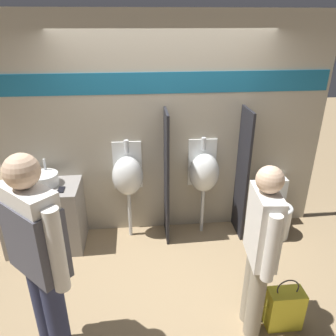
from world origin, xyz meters
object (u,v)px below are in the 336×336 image
object	(u,v)px
cell_phone	(61,190)
sink_basin	(44,179)
toilet	(275,212)
urinal_far	(204,172)
person_in_vest	(38,252)
shopping_bag	(284,308)
person_with_lanyard	(260,247)
urinal_near_counter	(128,176)

from	to	relation	value
cell_phone	sink_basin	bearing A→B (deg)	142.70
cell_phone	toilet	world-z (taller)	toilet
urinal_far	person_in_vest	distance (m)	2.25
urinal_far	toilet	xyz separation A→B (m)	(0.94, -0.14, -0.55)
sink_basin	shopping_bag	size ratio (longest dim) A/B	0.61
person_with_lanyard	shopping_bag	size ratio (longest dim) A/B	3.00
person_in_vest	urinal_near_counter	bearing A→B (deg)	-66.66
urinal_near_counter	person_in_vest	distance (m)	1.74
toilet	person_with_lanyard	xyz separation A→B (m)	(-0.78, -1.39, 0.59)
sink_basin	urinal_near_counter	bearing A→B (deg)	4.02
toilet	person_in_vest	distance (m)	3.00
cell_phone	person_with_lanyard	distance (m)	2.26
urinal_far	shopping_bag	distance (m)	1.74
shopping_bag	toilet	bearing A→B (deg)	71.18
urinal_far	toilet	world-z (taller)	urinal_far
sink_basin	urinal_near_counter	size ratio (longest dim) A/B	0.26
urinal_far	cell_phone	bearing A→B (deg)	-172.11
person_in_vest	shopping_bag	distance (m)	2.18
toilet	person_in_vest	world-z (taller)	person_in_vest
toilet	person_with_lanyard	size ratio (longest dim) A/B	0.52
sink_basin	person_in_vest	size ratio (longest dim) A/B	0.18
urinal_near_counter	person_with_lanyard	world-z (taller)	person_with_lanyard
cell_phone	shopping_bag	xyz separation A→B (m)	(2.15, -1.32, -0.62)
cell_phone	toilet	distance (m)	2.68
cell_phone	shopping_bag	distance (m)	2.59
sink_basin	urinal_far	distance (m)	1.91
sink_basin	cell_phone	distance (m)	0.28
person_in_vest	person_with_lanyard	world-z (taller)	person_in_vest
person_with_lanyard	urinal_far	bearing A→B (deg)	11.45
urinal_near_counter	person_with_lanyard	distance (m)	1.88
toilet	shopping_bag	distance (m)	1.49
person_in_vest	person_with_lanyard	size ratio (longest dim) A/B	1.13
urinal_far	toilet	bearing A→B (deg)	-8.36
person_with_lanyard	shopping_bag	distance (m)	0.75
person_with_lanyard	shopping_bag	bearing A→B (deg)	-89.00
shopping_bag	cell_phone	bearing A→B (deg)	148.50
person_with_lanyard	shopping_bag	xyz separation A→B (m)	(0.30, -0.02, -0.69)
urinal_far	person_with_lanyard	size ratio (longest dim) A/B	0.79
cell_phone	shopping_bag	size ratio (longest dim) A/B	0.26
urinal_near_counter	toilet	bearing A→B (deg)	-4.20
sink_basin	urinal_near_counter	world-z (taller)	urinal_near_counter
toilet	person_with_lanyard	bearing A→B (deg)	-119.32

